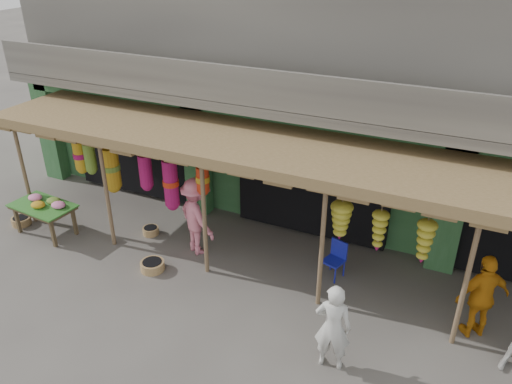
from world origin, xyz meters
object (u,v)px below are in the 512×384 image
at_px(person_front, 333,327).
at_px(person_vendor, 482,297).
at_px(blue_chair, 336,257).
at_px(person_shopper, 197,216).
at_px(flower_table, 44,206).

height_order(person_front, person_vendor, person_vendor).
bearing_deg(blue_chair, person_shopper, -154.67).
bearing_deg(person_shopper, person_vendor, -153.10).
bearing_deg(person_vendor, flower_table, -30.94).
distance_m(person_front, person_shopper, 4.24).
distance_m(blue_chair, person_shopper, 3.15).
bearing_deg(blue_chair, person_vendor, 4.50).
bearing_deg(flower_table, person_vendor, 9.08).
bearing_deg(person_front, person_shopper, -35.80).
bearing_deg(person_front, blue_chair, -82.59).
height_order(flower_table, person_front, person_front).
xyz_separation_m(blue_chair, person_front, (0.66, -2.43, 0.36)).
distance_m(blue_chair, person_vendor, 2.90).
bearing_deg(blue_chair, flower_table, -151.90).
xyz_separation_m(flower_table, person_front, (7.42, -1.13, 0.08)).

